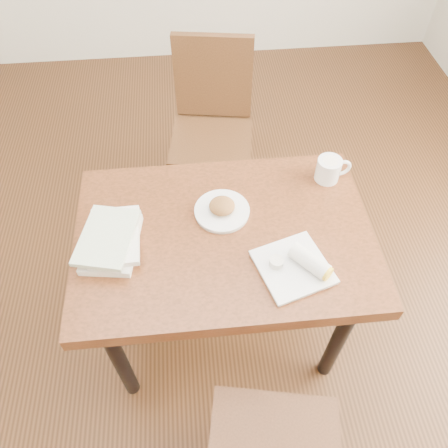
{
  "coord_description": "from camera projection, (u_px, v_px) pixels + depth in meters",
  "views": [
    {
      "loc": [
        -0.09,
        -0.95,
        2.01
      ],
      "look_at": [
        0.0,
        0.0,
        0.8
      ],
      "focal_mm": 35.0,
      "sensor_mm": 36.0,
      "label": 1
    }
  ],
  "objects": [
    {
      "name": "ground",
      "position": [
        224.0,
        324.0,
        2.17
      ],
      "size": [
        4.0,
        5.0,
        0.01
      ],
      "primitive_type": "cube",
      "color": "#472814",
      "rests_on": "ground"
    },
    {
      "name": "table",
      "position": [
        224.0,
        248.0,
        1.66
      ],
      "size": [
        1.08,
        0.74,
        0.75
      ],
      "color": "brown",
      "rests_on": "ground"
    },
    {
      "name": "chair_far",
      "position": [
        212.0,
        119.0,
        2.3
      ],
      "size": [
        0.48,
        0.48,
        0.95
      ],
      "color": "#4D2E16",
      "rests_on": "ground"
    },
    {
      "name": "plate_scone",
      "position": [
        222.0,
        209.0,
        1.62
      ],
      "size": [
        0.21,
        0.21,
        0.07
      ],
      "color": "white",
      "rests_on": "table"
    },
    {
      "name": "coffee_mug",
      "position": [
        329.0,
        169.0,
        1.71
      ],
      "size": [
        0.14,
        0.1,
        0.1
      ],
      "color": "white",
      "rests_on": "table"
    },
    {
      "name": "plate_burrito",
      "position": [
        298.0,
        265.0,
        1.47
      ],
      "size": [
        0.28,
        0.28,
        0.08
      ],
      "color": "white",
      "rests_on": "table"
    },
    {
      "name": "book_stack",
      "position": [
        111.0,
        239.0,
        1.52
      ],
      "size": [
        0.23,
        0.29,
        0.07
      ],
      "color": "white",
      "rests_on": "table"
    }
  ]
}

